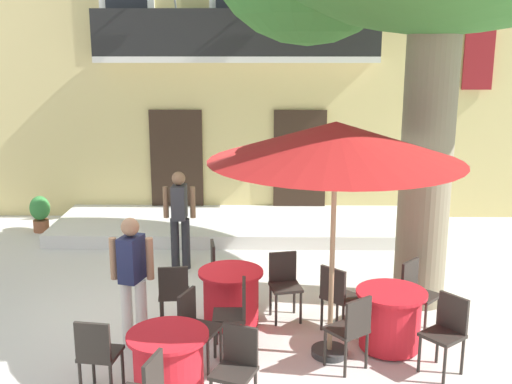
# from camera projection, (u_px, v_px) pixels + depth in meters

# --- Properties ---
(ground_plane) EXTENTS (120.00, 120.00, 0.00)m
(ground_plane) POSITION_uv_depth(u_px,v_px,m) (179.00, 315.00, 8.73)
(ground_plane) COLOR silver
(building_facade) EXTENTS (13.00, 5.09, 7.50)m
(building_facade) POSITION_uv_depth(u_px,v_px,m) (241.00, 38.00, 14.61)
(building_facade) COLOR #DBC67F
(building_facade) RESTS_ON ground
(entrance_step_platform) EXTENTS (7.07, 2.22, 0.25)m
(entrance_step_platform) POSITION_uv_depth(u_px,v_px,m) (236.00, 226.00, 12.47)
(entrance_step_platform) COLOR silver
(entrance_step_platform) RESTS_ON ground
(cafe_table_near_tree) EXTENTS (0.86, 0.86, 0.76)m
(cafe_table_near_tree) POSITION_uv_depth(u_px,v_px,m) (390.00, 319.00, 7.71)
(cafe_table_near_tree) COLOR red
(cafe_table_near_tree) RESTS_ON ground
(cafe_chair_near_tree_0) EXTENTS (0.57, 0.57, 0.91)m
(cafe_chair_near_tree_0) POSITION_uv_depth(u_px,v_px,m) (337.00, 294.00, 8.12)
(cafe_chair_near_tree_0) COLOR #2D2823
(cafe_chair_near_tree_0) RESTS_ON ground
(cafe_chair_near_tree_1) EXTENTS (0.56, 0.56, 0.91)m
(cafe_chair_near_tree_1) POSITION_uv_depth(u_px,v_px,m) (351.00, 327.00, 7.18)
(cafe_chair_near_tree_1) COLOR #2D2823
(cafe_chair_near_tree_1) RESTS_ON ground
(cafe_chair_near_tree_2) EXTENTS (0.56, 0.56, 0.91)m
(cafe_chair_near_tree_2) POSITION_uv_depth(u_px,v_px,m) (447.00, 329.00, 7.15)
(cafe_chair_near_tree_2) COLOR #2D2823
(cafe_chair_near_tree_2) RESTS_ON ground
(cafe_chair_near_tree_3) EXTENTS (0.57, 0.57, 0.91)m
(cafe_chair_near_tree_3) POSITION_uv_depth(u_px,v_px,m) (416.00, 290.00, 8.25)
(cafe_chair_near_tree_3) COLOR #2D2823
(cafe_chair_near_tree_3) RESTS_ON ground
(cafe_table_middle) EXTENTS (0.86, 0.86, 0.76)m
(cafe_table_middle) POSITION_uv_depth(u_px,v_px,m) (231.00, 297.00, 8.37)
(cafe_table_middle) COLOR red
(cafe_table_middle) RESTS_ON ground
(cafe_chair_middle_0) EXTENTS (0.44, 0.44, 0.91)m
(cafe_chair_middle_0) POSITION_uv_depth(u_px,v_px,m) (174.00, 292.00, 8.19)
(cafe_chair_middle_0) COLOR #2D2823
(cafe_chair_middle_0) RESTS_ON ground
(cafe_chair_middle_1) EXTENTS (0.41, 0.41, 0.91)m
(cafe_chair_middle_1) POSITION_uv_depth(u_px,v_px,m) (236.00, 311.00, 7.61)
(cafe_chair_middle_1) COLOR #2D2823
(cafe_chair_middle_1) RESTS_ON ground
(cafe_chair_middle_2) EXTENTS (0.48, 0.48, 0.91)m
(cafe_chair_middle_2) POSITION_uv_depth(u_px,v_px,m) (284.00, 281.00, 8.56)
(cafe_chair_middle_2) COLOR #2D2823
(cafe_chair_middle_2) RESTS_ON ground
(cafe_chair_middle_3) EXTENTS (0.46, 0.46, 0.91)m
(cafe_chair_middle_3) POSITION_uv_depth(u_px,v_px,m) (220.00, 268.00, 9.05)
(cafe_chair_middle_3) COLOR #2D2823
(cafe_chair_middle_3) RESTS_ON ground
(cafe_table_front) EXTENTS (0.86, 0.86, 0.76)m
(cafe_table_front) POSITION_uv_depth(u_px,v_px,m) (169.00, 366.00, 6.62)
(cafe_table_front) COLOR red
(cafe_table_front) RESTS_ON ground
(cafe_chair_front_0) EXTENTS (0.45, 0.45, 0.91)m
(cafe_chair_front_0) POSITION_uv_depth(u_px,v_px,m) (98.00, 352.00, 6.62)
(cafe_chair_front_0) COLOR #2D2823
(cafe_chair_front_0) RESTS_ON ground
(cafe_chair_front_2) EXTENTS (0.52, 0.52, 0.91)m
(cafe_chair_front_2) POSITION_uv_depth(u_px,v_px,m) (237.00, 364.00, 6.37)
(cafe_chair_front_2) COLOR #2D2823
(cafe_chair_front_2) RESTS_ON ground
(cafe_chair_front_3) EXTENTS (0.52, 0.52, 0.91)m
(cafe_chair_front_3) POSITION_uv_depth(u_px,v_px,m) (195.00, 323.00, 7.29)
(cafe_chair_front_3) COLOR #2D2823
(cafe_chair_front_3) RESTS_ON ground
(cafe_umbrella) EXTENTS (2.90, 2.90, 2.85)m
(cafe_umbrella) POSITION_uv_depth(u_px,v_px,m) (336.00, 143.00, 7.02)
(cafe_umbrella) COLOR #997A56
(cafe_umbrella) RESTS_ON ground
(ground_planter_left) EXTENTS (0.39, 0.39, 0.72)m
(ground_planter_left) POSITION_uv_depth(u_px,v_px,m) (40.00, 212.00, 12.42)
(ground_planter_left) COLOR #995638
(ground_planter_left) RESTS_ON ground
(pedestrian_near_entrance) EXTENTS (0.53, 0.35, 1.65)m
(pedestrian_near_entrance) POSITION_uv_depth(u_px,v_px,m) (180.00, 215.00, 10.30)
(pedestrian_near_entrance) COLOR #232328
(pedestrian_near_entrance) RESTS_ON ground
(pedestrian_by_tree) EXTENTS (0.53, 0.39, 1.67)m
(pedestrian_by_tree) POSITION_uv_depth(u_px,v_px,m) (132.00, 275.00, 7.62)
(pedestrian_by_tree) COLOR silver
(pedestrian_by_tree) RESTS_ON ground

